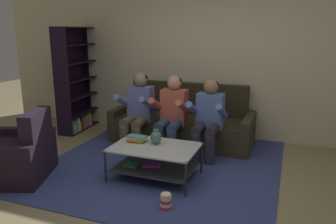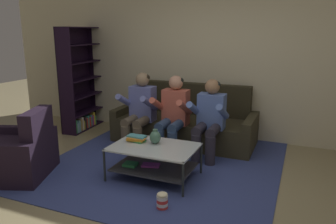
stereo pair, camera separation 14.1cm
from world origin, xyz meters
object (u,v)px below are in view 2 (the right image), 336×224
person_seated_right (209,116)px  popcorn_tub (162,201)px  person_seated_middle (173,112)px  bookshelf (80,89)px  couch (185,124)px  vase (155,137)px  armchair (14,155)px  book_stack (137,138)px  person_seated_left (140,108)px  coffee_table (153,157)px

person_seated_right → popcorn_tub: person_seated_right is taller
person_seated_middle → bookshelf: bearing=166.1°
couch → vase: 1.40m
popcorn_tub → person_seated_right: bearing=88.4°
vase → armchair: size_ratio=0.17×
couch → book_stack: 1.41m
couch → person_seated_left: bearing=-135.5°
couch → person_seated_left: 0.84m
coffee_table → person_seated_right: bearing=64.8°
person_seated_middle → book_stack: size_ratio=4.17×
bookshelf → armchair: size_ratio=1.66×
armchair → popcorn_tub: armchair is taller
person_seated_right → coffee_table: (-0.44, -0.93, -0.33)m
coffee_table → vase: bearing=99.8°
person_seated_right → bookshelf: bookshelf is taller
vase → book_stack: 0.26m
person_seated_middle → armchair: bearing=-134.2°
book_stack → bookshelf: bearing=144.5°
vase → person_seated_left: bearing=127.7°
vase → person_seated_middle: bearing=96.6°
person_seated_left → person_seated_middle: person_seated_left is taller
coffee_table → couch: bearing=94.4°
armchair → vase: bearing=23.9°
vase → popcorn_tub: 0.93m
vase → book_stack: size_ratio=0.67×
coffee_table → vase: (-0.02, 0.10, 0.22)m
person_seated_left → person_seated_right: person_seated_left is taller
person_seated_middle → coffee_table: 1.00m
coffee_table → armchair: 1.74m
couch → person_seated_middle: size_ratio=1.97×
person_seated_left → popcorn_tub: (1.06, -1.57, -0.54)m
person_seated_left → coffee_table: person_seated_left is taller
person_seated_right → book_stack: size_ratio=4.09×
person_seated_left → book_stack: bearing=-65.2°
person_seated_middle → person_seated_left: bearing=179.8°
person_seated_left → person_seated_middle: bearing=-0.2°
coffee_table → bookshelf: (-2.17, 1.44, 0.47)m
coffee_table → armchair: (-1.62, -0.62, 0.00)m
person_seated_middle → vase: size_ratio=6.19×
person_seated_right → book_stack: 1.12m
person_seated_right → popcorn_tub: size_ratio=6.24×
vase → armchair: 1.77m
couch → person_seated_left: size_ratio=1.95×
couch → bookshelf: 2.11m
person_seated_right → vase: person_seated_right is taller
coffee_table → book_stack: size_ratio=3.76×
bookshelf → armchair: 2.18m
bookshelf → popcorn_tub: bookshelf is taller
person_seated_middle → book_stack: 0.88m
book_stack → armchair: size_ratio=0.25×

